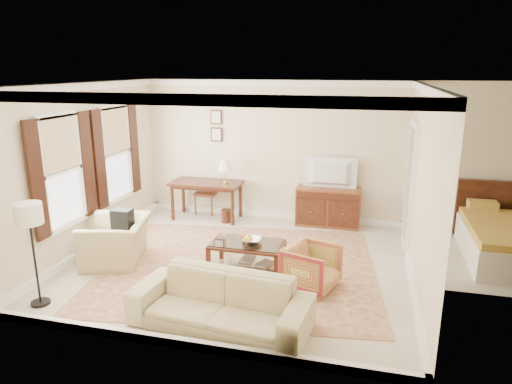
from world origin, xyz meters
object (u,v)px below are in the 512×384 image
at_px(tv, 330,164).
at_px(writing_desk, 206,187).
at_px(striped_armchair, 311,265).
at_px(club_armchair, 116,234).
at_px(sofa, 220,295).
at_px(coffee_table, 247,249).
at_px(sideboard, 328,207).

bearing_deg(tv, writing_desk, 3.90).
distance_m(writing_desk, striped_armchair, 3.71).
xyz_separation_m(tv, club_armchair, (-3.22, -2.66, -0.81)).
xyz_separation_m(writing_desk, tv, (2.55, 0.17, 0.60)).
bearing_deg(striped_armchair, sofa, 161.78).
bearing_deg(club_armchair, coffee_table, 80.51).
distance_m(tv, striped_armchair, 2.97).
distance_m(club_armchair, sofa, 2.73).
height_order(coffee_table, striped_armchair, striped_armchair).
bearing_deg(sofa, striped_armchair, 60.02).
relative_size(sideboard, club_armchair, 1.14).
distance_m(sideboard, striped_armchair, 2.84).
distance_m(tv, sofa, 4.31).
distance_m(writing_desk, tv, 2.62).
bearing_deg(coffee_table, tv, 67.37).
xyz_separation_m(sideboard, tv, (0.00, -0.02, 0.90)).
relative_size(tv, coffee_table, 0.89).
distance_m(striped_armchair, sofa, 1.62).
height_order(coffee_table, club_armchair, club_armchair).
height_order(writing_desk, coffee_table, writing_desk).
height_order(writing_desk, sofa, sofa).
relative_size(sideboard, tv, 1.26).
height_order(tv, coffee_table, tv).
bearing_deg(striped_armchair, writing_desk, 62.41).
distance_m(coffee_table, club_armchair, 2.20).
distance_m(tv, coffee_table, 2.83).
xyz_separation_m(tv, striped_armchair, (0.03, -2.82, -0.94)).
bearing_deg(tv, striped_armchair, 90.70).
bearing_deg(striped_armchair, tv, 18.80).
distance_m(sideboard, tv, 0.90).
height_order(tv, club_armchair, tv).
relative_size(sideboard, sofa, 0.57).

